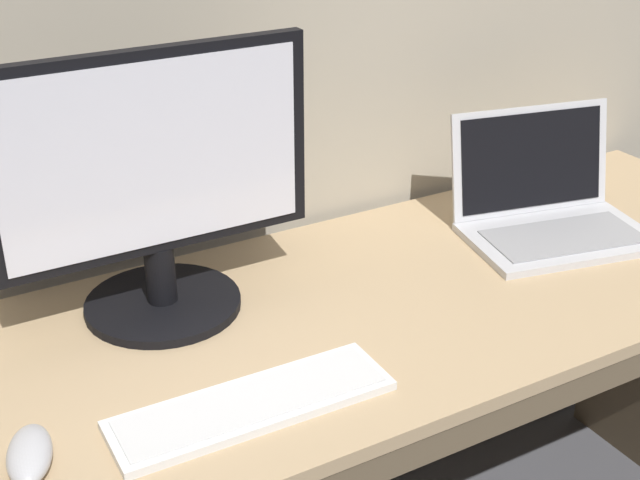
% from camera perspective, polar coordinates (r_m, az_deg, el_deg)
% --- Properties ---
extents(desk, '(1.76, 0.63, 0.78)m').
position_cam_1_polar(desk, '(1.62, 4.69, -10.40)').
color(desk, tan).
rests_on(desk, ground).
extents(laptop_silver, '(0.40, 0.33, 0.23)m').
position_cam_1_polar(laptop_silver, '(1.76, 14.85, 1.92)').
color(laptop_silver, silver).
rests_on(laptop_silver, desk).
extents(external_monitor, '(0.52, 0.26, 0.44)m').
position_cam_1_polar(external_monitor, '(1.38, -10.81, 3.28)').
color(external_monitor, black).
rests_on(external_monitor, desk).
extents(wired_keyboard, '(0.40, 0.13, 0.02)m').
position_cam_1_polar(wired_keyboard, '(1.23, -4.46, -10.70)').
color(wired_keyboard, white).
rests_on(wired_keyboard, desk).
extents(computer_mouse, '(0.09, 0.13, 0.04)m').
position_cam_1_polar(computer_mouse, '(1.19, -18.53, -13.20)').
color(computer_mouse, '#B7B7BC').
rests_on(computer_mouse, desk).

